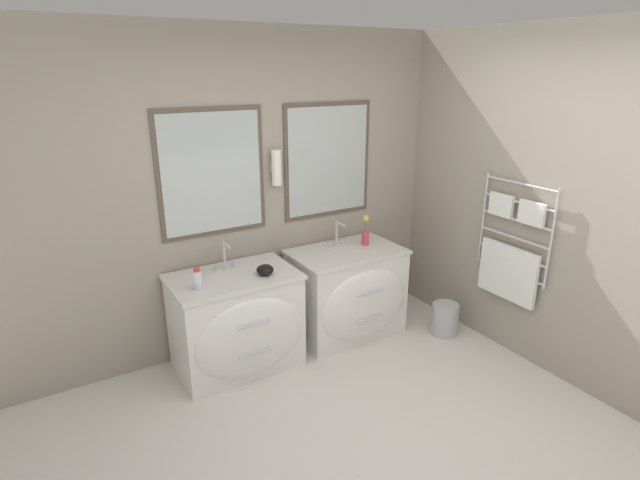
{
  "coord_description": "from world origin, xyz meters",
  "views": [
    {
      "loc": [
        -1.66,
        -1.74,
        2.29
      ],
      "look_at": [
        0.21,
        1.35,
        1.03
      ],
      "focal_mm": 28.0,
      "sensor_mm": 36.0,
      "label": 1
    }
  ],
  "objects": [
    {
      "name": "wall_right",
      "position": [
        1.67,
        0.86,
        1.29
      ],
      "size": [
        0.13,
        3.89,
        2.6
      ],
      "color": "#9E9384",
      "rests_on": "ground_plane"
    },
    {
      "name": "faucet_right",
      "position": [
        0.63,
        1.75,
        0.89
      ],
      "size": [
        0.17,
        0.14,
        0.23
      ],
      "color": "silver",
      "rests_on": "vanity_right"
    },
    {
      "name": "faucet_left",
      "position": [
        -0.42,
        1.75,
        0.89
      ],
      "size": [
        0.17,
        0.14,
        0.23
      ],
      "color": "silver",
      "rests_on": "vanity_left"
    },
    {
      "name": "wall_back",
      "position": [
        0.0,
        1.95,
        1.31
      ],
      "size": [
        4.89,
        0.16,
        2.6
      ],
      "color": "#9E9384",
      "rests_on": "ground_plane"
    },
    {
      "name": "vanity_right",
      "position": [
        0.63,
        1.56,
        0.4
      ],
      "size": [
        0.97,
        0.68,
        0.78
      ],
      "color": "white",
      "rests_on": "ground_plane"
    },
    {
      "name": "vanity_left",
      "position": [
        -0.42,
        1.56,
        0.4
      ],
      "size": [
        0.97,
        0.68,
        0.78
      ],
      "color": "white",
      "rests_on": "ground_plane"
    },
    {
      "name": "waste_bin",
      "position": [
        1.36,
        1.09,
        0.15
      ],
      "size": [
        0.24,
        0.24,
        0.29
      ],
      "color": "#B7B7BC",
      "rests_on": "ground_plane"
    },
    {
      "name": "amenity_bowl",
      "position": [
        -0.2,
        1.49,
        0.82
      ],
      "size": [
        0.13,
        0.13,
        0.08
      ],
      "color": "black",
      "rests_on": "vanity_left"
    },
    {
      "name": "flower_vase",
      "position": [
        0.86,
        1.64,
        0.89
      ],
      "size": [
        0.07,
        0.07,
        0.28
      ],
      "color": "#CC4C51",
      "rests_on": "vanity_right"
    },
    {
      "name": "toiletry_bottle",
      "position": [
        -0.72,
        1.5,
        0.85
      ],
      "size": [
        0.07,
        0.07,
        0.16
      ],
      "color": "silver",
      "rests_on": "vanity_left"
    },
    {
      "name": "ground_plane",
      "position": [
        0.0,
        0.0,
        0.0
      ],
      "size": [
        16.0,
        16.0,
        0.0
      ],
      "primitive_type": "plane",
      "color": "silver"
    }
  ]
}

